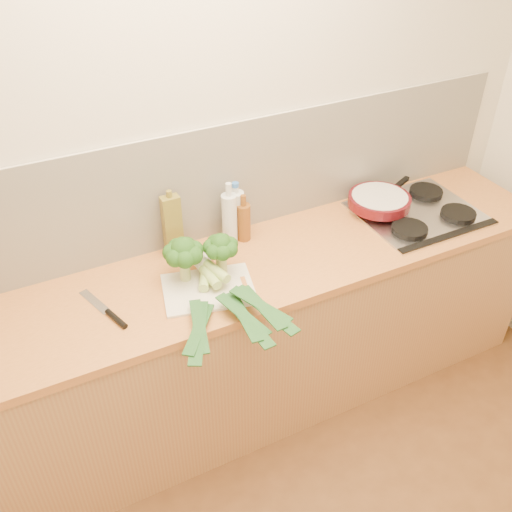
% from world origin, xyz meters
% --- Properties ---
extents(room_shell, '(3.50, 3.50, 3.50)m').
position_xyz_m(room_shell, '(0.00, 1.49, 1.17)').
color(room_shell, beige).
rests_on(room_shell, ground).
extents(counter, '(3.20, 0.62, 0.90)m').
position_xyz_m(counter, '(0.00, 1.20, 0.45)').
color(counter, '#A97C46').
rests_on(counter, ground).
extents(gas_hob, '(0.58, 0.50, 0.04)m').
position_xyz_m(gas_hob, '(1.02, 1.20, 0.91)').
color(gas_hob, silver).
rests_on(gas_hob, counter).
extents(chopping_board, '(0.42, 0.35, 0.01)m').
position_xyz_m(chopping_board, '(-0.14, 1.12, 0.91)').
color(chopping_board, silver).
rests_on(chopping_board, counter).
extents(broccoli_left, '(0.17, 0.17, 0.21)m').
position_xyz_m(broccoli_left, '(-0.20, 1.22, 1.05)').
color(broccoli_left, '#A9B66A').
rests_on(broccoli_left, chopping_board).
extents(broccoli_right, '(0.15, 0.15, 0.20)m').
position_xyz_m(broccoli_right, '(-0.05, 1.19, 1.05)').
color(broccoli_right, '#A9B66A').
rests_on(broccoli_right, chopping_board).
extents(leek_front, '(0.36, 0.66, 0.04)m').
position_xyz_m(leek_front, '(-0.17, 1.11, 0.93)').
color(leek_front, white).
rests_on(leek_front, chopping_board).
extents(leek_mid, '(0.12, 0.64, 0.04)m').
position_xyz_m(leek_mid, '(-0.12, 1.05, 0.95)').
color(leek_mid, white).
rests_on(leek_mid, chopping_board).
extents(leek_back, '(0.20, 0.65, 0.04)m').
position_xyz_m(leek_back, '(-0.07, 1.06, 0.97)').
color(leek_back, white).
rests_on(leek_back, chopping_board).
extents(chefs_knife, '(0.13, 0.31, 0.02)m').
position_xyz_m(chefs_knife, '(-0.55, 1.14, 0.91)').
color(chefs_knife, silver).
rests_on(chefs_knife, counter).
extents(skillet, '(0.43, 0.31, 0.05)m').
position_xyz_m(skillet, '(0.86, 1.31, 0.97)').
color(skillet, '#520D13').
rests_on(skillet, gas_hob).
extents(oil_tin, '(0.08, 0.05, 0.32)m').
position_xyz_m(oil_tin, '(-0.17, 1.43, 1.05)').
color(oil_tin, olive).
rests_on(oil_tin, counter).
extents(glass_bottle, '(0.07, 0.07, 0.31)m').
position_xyz_m(glass_bottle, '(0.09, 1.40, 1.03)').
color(glass_bottle, silver).
rests_on(glass_bottle, counter).
extents(amber_bottle, '(0.06, 0.06, 0.23)m').
position_xyz_m(amber_bottle, '(0.15, 1.39, 1.00)').
color(amber_bottle, brown).
rests_on(amber_bottle, counter).
extents(water_bottle, '(0.08, 0.08, 0.26)m').
position_xyz_m(water_bottle, '(0.13, 1.43, 1.01)').
color(water_bottle, silver).
rests_on(water_bottle, counter).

